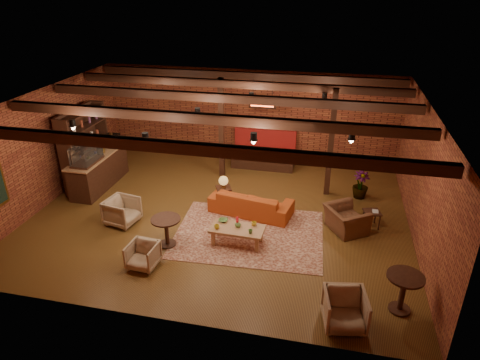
% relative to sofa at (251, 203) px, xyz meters
% --- Properties ---
extents(floor, '(10.00, 10.00, 0.00)m').
position_rel_sofa_xyz_m(floor, '(-0.81, -0.35, -0.33)').
color(floor, '#402610').
rests_on(floor, ground).
extents(ceiling, '(10.00, 8.00, 0.02)m').
position_rel_sofa_xyz_m(ceiling, '(-0.81, -0.35, 2.87)').
color(ceiling, black).
rests_on(ceiling, wall_back).
extents(wall_back, '(10.00, 0.02, 3.20)m').
position_rel_sofa_xyz_m(wall_back, '(-0.81, 3.65, 1.27)').
color(wall_back, maroon).
rests_on(wall_back, ground).
extents(wall_front, '(10.00, 0.02, 3.20)m').
position_rel_sofa_xyz_m(wall_front, '(-0.81, -4.35, 1.27)').
color(wall_front, maroon).
rests_on(wall_front, ground).
extents(wall_left, '(0.02, 8.00, 3.20)m').
position_rel_sofa_xyz_m(wall_left, '(-5.81, -0.35, 1.27)').
color(wall_left, maroon).
rests_on(wall_left, ground).
extents(wall_right, '(0.02, 8.00, 3.20)m').
position_rel_sofa_xyz_m(wall_right, '(4.19, -0.35, 1.27)').
color(wall_right, maroon).
rests_on(wall_right, ground).
extents(ceiling_beams, '(9.80, 6.40, 0.22)m').
position_rel_sofa_xyz_m(ceiling_beams, '(-0.81, -0.35, 2.75)').
color(ceiling_beams, black).
rests_on(ceiling_beams, ceiling).
extents(ceiling_pipe, '(9.60, 0.12, 0.12)m').
position_rel_sofa_xyz_m(ceiling_pipe, '(-0.81, 1.25, 2.52)').
color(ceiling_pipe, black).
rests_on(ceiling_pipe, ceiling).
extents(post_left, '(0.16, 0.16, 3.20)m').
position_rel_sofa_xyz_m(post_left, '(-1.41, 2.25, 1.27)').
color(post_left, black).
rests_on(post_left, ground).
extents(post_right, '(0.16, 0.16, 3.20)m').
position_rel_sofa_xyz_m(post_right, '(1.99, 1.65, 1.27)').
color(post_right, black).
rests_on(post_right, ground).
extents(service_counter, '(0.80, 2.50, 1.60)m').
position_rel_sofa_xyz_m(service_counter, '(-4.91, 0.65, 0.47)').
color(service_counter, black).
rests_on(service_counter, ground).
extents(plant_counter, '(0.35, 0.39, 0.30)m').
position_rel_sofa_xyz_m(plant_counter, '(-4.81, 0.85, 0.89)').
color(plant_counter, '#337F33').
rests_on(plant_counter, service_counter).
extents(shelving_hutch, '(0.52, 2.00, 2.40)m').
position_rel_sofa_xyz_m(shelving_hutch, '(-5.31, 0.75, 0.87)').
color(shelving_hutch, black).
rests_on(shelving_hutch, ground).
extents(banquette, '(2.10, 0.70, 1.00)m').
position_rel_sofa_xyz_m(banquette, '(-0.21, 3.20, 0.17)').
color(banquette, maroon).
rests_on(banquette, ground).
extents(service_sign, '(0.86, 0.06, 0.30)m').
position_rel_sofa_xyz_m(service_sign, '(-0.21, 2.75, 2.02)').
color(service_sign, '#E84317').
rests_on(service_sign, ceiling).
extents(ceiling_spotlights, '(6.40, 4.40, 0.28)m').
position_rel_sofa_xyz_m(ceiling_spotlights, '(-0.81, -0.35, 2.53)').
color(ceiling_spotlights, black).
rests_on(ceiling_spotlights, ceiling).
extents(rug, '(3.84, 3.01, 0.01)m').
position_rel_sofa_xyz_m(rug, '(0.16, -1.05, -0.32)').
color(rug, maroon).
rests_on(rug, floor).
extents(sofa, '(2.37, 1.26, 0.66)m').
position_rel_sofa_xyz_m(sofa, '(0.00, 0.00, 0.00)').
color(sofa, '#A54016').
rests_on(sofa, floor).
extents(coffee_table, '(1.33, 0.70, 0.70)m').
position_rel_sofa_xyz_m(coffee_table, '(-0.05, -1.53, 0.07)').
color(coffee_table, '#936444').
rests_on(coffee_table, floor).
extents(side_table_lamp, '(0.54, 0.54, 0.86)m').
position_rel_sofa_xyz_m(side_table_lamp, '(-0.88, 0.39, 0.32)').
color(side_table_lamp, black).
rests_on(side_table_lamp, floor).
extents(round_table_left, '(0.71, 0.71, 0.74)m').
position_rel_sofa_xyz_m(round_table_left, '(-1.69, -1.96, 0.17)').
color(round_table_left, black).
rests_on(round_table_left, floor).
extents(armchair_a, '(0.84, 0.88, 0.78)m').
position_rel_sofa_xyz_m(armchair_a, '(-3.21, -1.25, 0.06)').
color(armchair_a, beige).
rests_on(armchair_a, floor).
extents(armchair_b, '(0.67, 0.64, 0.65)m').
position_rel_sofa_xyz_m(armchair_b, '(-1.90, -2.88, -0.00)').
color(armchair_b, beige).
rests_on(armchair_b, floor).
extents(armchair_right, '(1.10, 1.20, 0.88)m').
position_rel_sofa_xyz_m(armchair_right, '(2.54, -0.35, 0.11)').
color(armchair_right, brown).
rests_on(armchair_right, floor).
extents(side_table_book, '(0.50, 0.50, 0.47)m').
position_rel_sofa_xyz_m(side_table_book, '(3.20, -0.01, 0.09)').
color(side_table_book, black).
rests_on(side_table_book, floor).
extents(round_table_right, '(0.71, 0.71, 0.83)m').
position_rel_sofa_xyz_m(round_table_right, '(3.59, -3.10, 0.23)').
color(round_table_right, black).
rests_on(round_table_right, floor).
extents(armchair_far, '(0.88, 0.84, 0.79)m').
position_rel_sofa_xyz_m(armchair_far, '(2.52, -3.75, 0.07)').
color(armchair_far, beige).
rests_on(armchair_far, floor).
extents(plant_tall, '(1.80, 1.80, 2.48)m').
position_rel_sofa_xyz_m(plant_tall, '(2.96, 1.61, 0.91)').
color(plant_tall, '#4C7F4C').
rests_on(plant_tall, floor).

